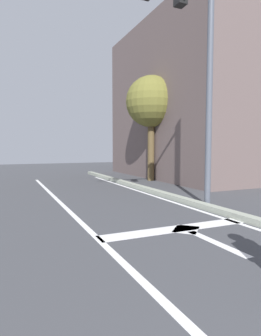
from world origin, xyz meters
The scene contains 9 objects.
lane_line_center centered at (0.02, 6.00, 0.00)m, with size 0.12×20.00×0.01m, color silver.
lane_line_curbside centered at (2.97, 6.00, 0.00)m, with size 0.12×20.00×0.01m, color silver.
stop_bar centered at (1.57, 6.24, 0.00)m, with size 3.10×0.40×0.01m, color silver.
lane_arrow_stem centered at (1.73, 5.28, 0.00)m, with size 0.16×1.40×0.01m, color silver.
lane_arrow_head centered at (1.73, 6.13, 0.00)m, with size 0.56×0.44×0.01m, color silver.
curb_strip centered at (3.22, 6.00, 0.07)m, with size 0.24×24.00×0.14m, color #999F8E.
traffic_signal_mast centered at (2.51, 7.74, 4.29)m, with size 3.76×0.34×5.87m.
roadside_tree centered at (4.93, 13.59, 3.63)m, with size 2.36×2.36×4.86m.
building_block centered at (10.41, 14.42, 3.94)m, with size 10.58×9.62×7.88m, color #635351.
Camera 1 is at (-1.43, 1.65, 1.57)m, focal length 30.75 mm.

